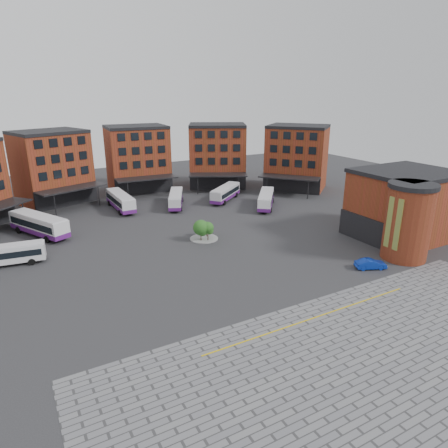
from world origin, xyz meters
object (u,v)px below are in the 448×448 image
bus_a (5,254)px  blue_car (371,264)px  bus_e (225,193)px  tree_island (204,229)px  bus_d (176,199)px  bus_c (120,201)px  bus_f (266,199)px  bus_b (39,224)px

bus_a → blue_car: 48.19m
bus_e → tree_island: bearing=-75.8°
bus_e → blue_car: size_ratio=2.46×
bus_a → bus_d: bus_d is taller
tree_island → bus_c: tree_island is taller
bus_e → blue_car: bus_e is taller
bus_d → bus_e: (10.85, -0.80, 0.06)m
tree_island → bus_c: (-6.87, 22.87, -0.09)m
tree_island → bus_e: (14.20, 18.79, -0.20)m
bus_e → bus_f: bus_f is taller
tree_island → bus_b: 26.54m
bus_a → bus_b: bearing=-18.9°
bus_b → bus_c: 17.38m
bus_c → blue_car: (21.30, -42.75, -1.08)m
bus_c → bus_e: size_ratio=1.16×
bus_d → blue_car: 41.01m
bus_e → bus_d: bearing=-133.0°
bus_b → bus_e: bus_b is taller
bus_e → bus_f: bearing=-10.3°
bus_a → bus_b: bus_b is taller
bus_e → bus_b: bearing=-122.2°
bus_b → bus_d: size_ratio=1.17×
bus_a → bus_d: bearing=-56.0°
bus_d → bus_e: bearing=20.8°
bus_b → bus_a: bearing=-143.7°
tree_island → bus_e: bearing=52.9°
bus_d → bus_f: 17.90m
bus_d → bus_e: bus_e is taller
bus_d → blue_car: bearing=-49.3°
bus_a → bus_e: size_ratio=1.01×
bus_f → blue_car: (-4.30, -30.32, -0.97)m
tree_island → bus_d: tree_island is taller
bus_c → bus_d: bearing=-19.2°
blue_car → bus_a: bearing=83.5°
bus_c → bus_a: bearing=-139.0°
bus_a → blue_car: bearing=-112.7°
bus_b → bus_c: bus_b is taller
bus_a → bus_e: bus_e is taller
bus_a → bus_c: size_ratio=0.87×
bus_b → blue_car: bearing=-70.7°
bus_f → blue_car: size_ratio=2.47×
bus_d → bus_a: bearing=-128.3°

